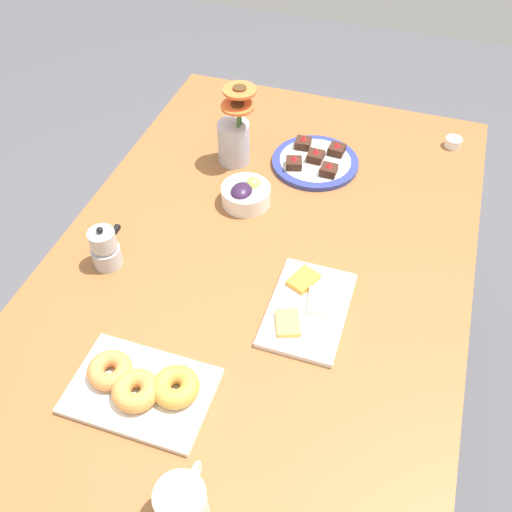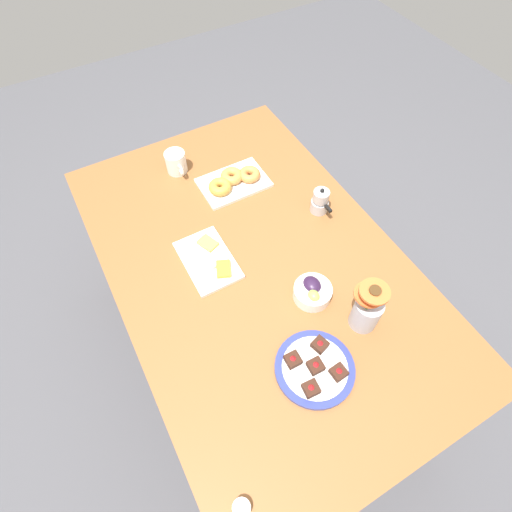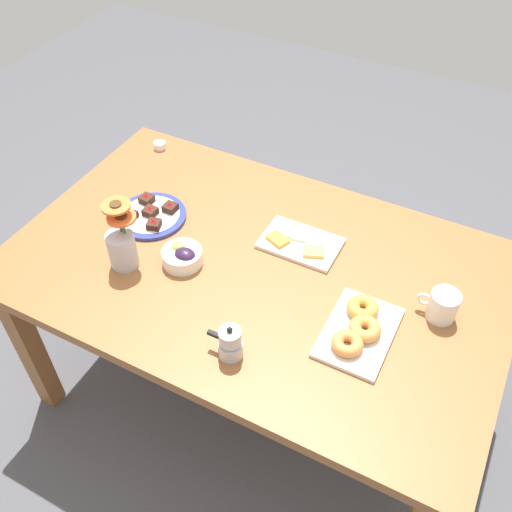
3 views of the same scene
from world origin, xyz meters
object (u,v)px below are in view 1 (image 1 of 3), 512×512
at_px(croissant_platter, 142,386).
at_px(jam_cup_honey, 453,142).
at_px(dining_table, 256,290).
at_px(dessert_plate, 315,161).
at_px(flower_vase, 234,137).
at_px(moka_pot, 105,249).
at_px(cheese_platter, 307,308).
at_px(grape_bowl, 246,194).
at_px(coffee_mug, 182,505).

bearing_deg(croissant_platter, jam_cup_honey, -26.31).
bearing_deg(dining_table, dessert_plate, -4.67).
xyz_separation_m(flower_vase, moka_pot, (-0.48, 0.15, -0.03)).
distance_m(dining_table, flower_vase, 0.45).
relative_size(dining_table, cheese_platter, 6.15).
bearing_deg(grape_bowl, dining_table, -155.06).
height_order(dessert_plate, moka_pot, moka_pot).
relative_size(dining_table, dessert_plate, 6.45).
xyz_separation_m(croissant_platter, dessert_plate, (0.82, -0.14, -0.01)).
bearing_deg(coffee_mug, dessert_plate, 1.58).
height_order(coffee_mug, dessert_plate, coffee_mug).
bearing_deg(croissant_platter, flower_vase, 5.92).
xyz_separation_m(croissant_platter, moka_pot, (0.29, 0.23, 0.03)).
relative_size(coffee_mug, croissant_platter, 0.43).
bearing_deg(coffee_mug, cheese_platter, -9.84).
xyz_separation_m(croissant_platter, jam_cup_honey, (1.04, -0.51, -0.01)).
height_order(jam_cup_honey, dessert_plate, dessert_plate).
bearing_deg(croissant_platter, moka_pot, 38.66).
height_order(dining_table, flower_vase, flower_vase).
relative_size(jam_cup_honey, dessert_plate, 0.19).
bearing_deg(dining_table, jam_cup_honey, -31.94).
height_order(dining_table, jam_cup_honey, jam_cup_honey).
xyz_separation_m(dining_table, croissant_platter, (-0.39, 0.11, 0.11)).
relative_size(dining_table, jam_cup_honey, 33.33).
distance_m(dessert_plate, moka_pot, 0.65).
xyz_separation_m(dining_table, moka_pot, (-0.10, 0.34, 0.13)).
relative_size(croissant_platter, moka_pot, 2.35).
distance_m(grape_bowl, cheese_platter, 0.39).
height_order(grape_bowl, jam_cup_honey, grape_bowl).
bearing_deg(moka_pot, flower_vase, -17.92).
bearing_deg(flower_vase, moka_pot, 162.08).
distance_m(coffee_mug, cheese_platter, 0.50).
bearing_deg(moka_pot, jam_cup_honey, -45.04).
height_order(cheese_platter, moka_pot, moka_pot).
xyz_separation_m(dining_table, jam_cup_honey, (0.65, -0.40, 0.10)).
xyz_separation_m(dessert_plate, moka_pot, (-0.53, 0.38, 0.04)).
bearing_deg(dining_table, coffee_mug, -173.77).
relative_size(dining_table, grape_bowl, 12.24).
xyz_separation_m(cheese_platter, moka_pot, (-0.01, 0.49, 0.04)).
height_order(coffee_mug, grape_bowl, coffee_mug).
bearing_deg(grape_bowl, moka_pot, 142.17).
bearing_deg(cheese_platter, moka_pot, 91.16).
height_order(croissant_platter, flower_vase, flower_vase).
xyz_separation_m(dessert_plate, flower_vase, (-0.06, 0.22, 0.07)).
bearing_deg(grape_bowl, jam_cup_honey, -49.33).
relative_size(dining_table, moka_pot, 13.45).
xyz_separation_m(grape_bowl, moka_pot, (-0.31, 0.24, 0.02)).
relative_size(dining_table, coffee_mug, 13.15).
height_order(dining_table, croissant_platter, croissant_platter).
xyz_separation_m(coffee_mug, grape_bowl, (0.80, 0.16, -0.02)).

